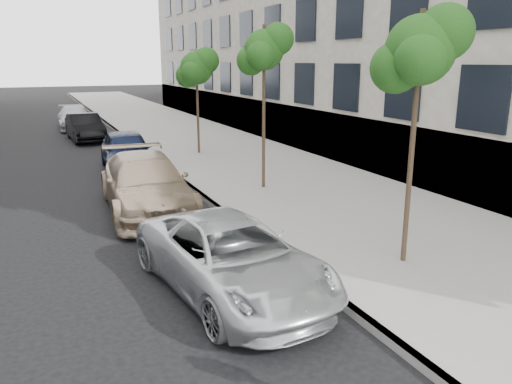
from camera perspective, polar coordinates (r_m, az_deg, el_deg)
ground at (r=7.61m, az=4.71°, el=-16.51°), size 160.00×160.00×0.00m
sidewalk at (r=30.84m, az=-10.05°, el=7.35°), size 6.40×72.00×0.14m
curb at (r=30.24m, az=-15.83°, el=6.87°), size 0.15×72.00×0.14m
tree_near at (r=9.63m, az=18.33°, el=15.08°), size 1.62×1.42×4.78m
tree_mid at (r=15.11m, az=1.01°, el=15.90°), size 1.56×1.36×4.88m
tree_far at (r=21.17m, az=-6.75°, el=13.89°), size 1.69×1.49×4.35m
minivan at (r=8.74m, az=-2.80°, el=-7.45°), size 2.66×4.84×1.29m
suv at (r=13.68m, az=-12.48°, el=0.92°), size 2.39×5.29×1.50m
sedan_blue at (r=19.06m, az=-14.56°, el=4.60°), size 2.03×4.40×1.46m
sedan_black at (r=26.84m, az=-18.96°, el=7.00°), size 1.69×4.18×1.35m
sedan_rear at (r=31.73m, az=-20.01°, el=7.98°), size 1.98×4.62×1.33m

